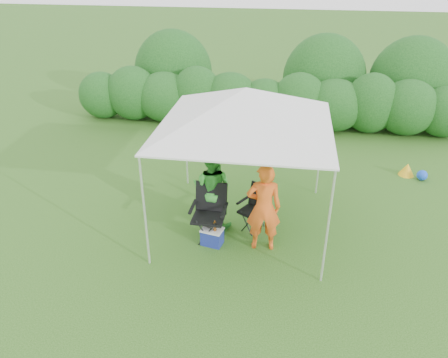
# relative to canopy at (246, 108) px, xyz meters

# --- Properties ---
(ground) EXTENTS (70.00, 70.00, 0.00)m
(ground) POSITION_rel_canopy_xyz_m (0.00, -0.50, -2.46)
(ground) COLOR #386821
(hedge) EXTENTS (11.94, 1.53, 1.80)m
(hedge) POSITION_rel_canopy_xyz_m (0.00, 5.50, -1.64)
(hedge) COLOR #1F581C
(hedge) RESTS_ON ground
(canopy) EXTENTS (3.10, 3.10, 2.83)m
(canopy) POSITION_rel_canopy_xyz_m (0.00, 0.00, 0.00)
(canopy) COLOR silver
(canopy) RESTS_ON ground
(chair_right) EXTENTS (0.70, 0.69, 0.90)m
(chair_right) POSITION_rel_canopy_xyz_m (0.27, -0.08, -1.95)
(chair_right) COLOR black
(chair_right) RESTS_ON ground
(chair_left) EXTENTS (0.68, 0.62, 1.07)m
(chair_left) POSITION_rel_canopy_xyz_m (-0.59, -0.49, -1.86)
(chair_left) COLOR black
(chair_left) RESTS_ON ground
(man) EXTENTS (0.67, 0.48, 1.72)m
(man) POSITION_rel_canopy_xyz_m (0.44, -0.72, -1.60)
(man) COLOR #F55B1B
(man) RESTS_ON ground
(woman) EXTENTS (0.91, 0.76, 1.65)m
(woman) POSITION_rel_canopy_xyz_m (-0.61, -0.11, -1.64)
(woman) COLOR green
(woman) RESTS_ON ground
(cooler) EXTENTS (0.45, 0.37, 0.33)m
(cooler) POSITION_rel_canopy_xyz_m (-0.50, -0.77, -2.29)
(cooler) COLOR navy
(cooler) RESTS_ON ground
(bottle) EXTENTS (0.06, 0.06, 0.22)m
(bottle) POSITION_rel_canopy_xyz_m (-0.44, -0.81, -2.02)
(bottle) COLOR #592D0C
(bottle) RESTS_ON cooler
(lawn_toy) EXTENTS (0.62, 0.52, 0.31)m
(lawn_toy) POSITION_rel_canopy_xyz_m (3.81, 2.68, -2.31)
(lawn_toy) COLOR yellow
(lawn_toy) RESTS_ON ground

